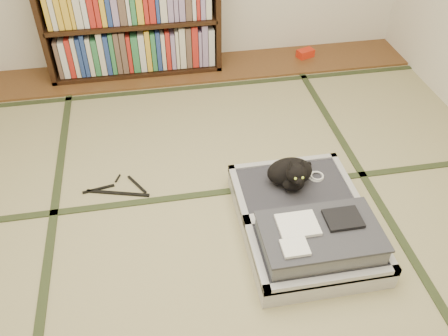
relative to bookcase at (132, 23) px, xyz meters
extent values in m
plane|color=tan|center=(0.42, -2.07, -0.45)|extent=(4.50, 4.50, 0.00)
cube|color=brown|center=(0.42, -0.07, -0.44)|extent=(4.00, 0.50, 0.02)
cube|color=red|center=(1.53, -0.04, -0.40)|extent=(0.17, 0.14, 0.07)
cube|color=#2D381E|center=(-0.58, -2.07, -0.45)|extent=(0.05, 4.50, 0.01)
cube|color=#2D381E|center=(1.42, -2.07, -0.45)|extent=(0.05, 4.50, 0.01)
cube|color=#2D381E|center=(0.42, -1.67, -0.45)|extent=(4.00, 0.05, 0.01)
cube|color=#2D381E|center=(0.42, -0.37, -0.45)|extent=(4.00, 0.05, 0.01)
cube|color=black|center=(-0.70, 0.00, 0.02)|extent=(0.04, 0.33, 0.93)
cube|color=black|center=(0.70, 0.00, 0.02)|extent=(0.04, 0.33, 0.93)
cube|color=black|center=(0.00, 0.00, -0.42)|extent=(1.45, 0.33, 0.04)
cube|color=black|center=(0.00, 0.00, 0.02)|extent=(1.39, 0.33, 0.03)
cube|color=black|center=(0.00, 0.16, 0.02)|extent=(1.45, 0.02, 0.93)
cube|color=gray|center=(0.00, -0.02, -0.20)|extent=(1.30, 0.23, 0.39)
cube|color=silver|center=(0.88, -2.30, -0.39)|extent=(0.72, 0.48, 0.12)
cube|color=#2E2E35|center=(0.88, -2.30, -0.36)|extent=(0.64, 0.40, 0.09)
cube|color=silver|center=(0.88, -2.52, -0.32)|extent=(0.72, 0.04, 0.05)
cube|color=silver|center=(0.88, -2.08, -0.32)|extent=(0.72, 0.04, 0.05)
cube|color=silver|center=(0.54, -2.30, -0.32)|extent=(0.04, 0.48, 0.05)
cube|color=silver|center=(1.22, -2.30, -0.32)|extent=(0.04, 0.48, 0.05)
cube|color=silver|center=(0.88, -1.83, -0.39)|extent=(0.72, 0.48, 0.12)
cube|color=#2E2E35|center=(0.88, -1.83, -0.36)|extent=(0.64, 0.40, 0.09)
cube|color=silver|center=(0.88, -2.05, -0.32)|extent=(0.72, 0.04, 0.05)
cube|color=silver|center=(0.88, -1.61, -0.32)|extent=(0.72, 0.04, 0.05)
cube|color=silver|center=(0.54, -1.83, -0.32)|extent=(0.04, 0.48, 0.05)
cube|color=silver|center=(1.22, -1.83, -0.32)|extent=(0.04, 0.48, 0.05)
cylinder|color=black|center=(0.88, -2.07, -0.32)|extent=(0.65, 0.02, 0.02)
cube|color=gray|center=(0.88, -2.30, -0.27)|extent=(0.61, 0.37, 0.12)
cube|color=#3E3F47|center=(0.88, -2.30, -0.20)|extent=(0.63, 0.39, 0.01)
cube|color=white|center=(0.76, -2.26, -0.18)|extent=(0.21, 0.17, 0.02)
cube|color=black|center=(1.01, -2.26, -0.18)|extent=(0.19, 0.15, 0.02)
cube|color=white|center=(0.70, -2.40, -0.18)|extent=(0.13, 0.11, 0.02)
cube|color=white|center=(0.67, -2.53, -0.38)|extent=(0.06, 0.01, 0.04)
cube|color=white|center=(0.78, -2.53, -0.40)|extent=(0.05, 0.01, 0.03)
cube|color=orange|center=(1.12, -2.53, -0.38)|extent=(0.05, 0.01, 0.03)
cube|color=#197F33|center=(1.05, -2.53, -0.36)|extent=(0.04, 0.01, 0.03)
ellipsoid|color=black|center=(0.86, -1.79, -0.23)|extent=(0.28, 0.18, 0.17)
ellipsoid|color=black|center=(0.86, -1.87, -0.25)|extent=(0.14, 0.10, 0.10)
ellipsoid|color=black|center=(0.86, -1.90, -0.14)|extent=(0.12, 0.11, 0.11)
sphere|color=black|center=(0.86, -1.95, -0.16)|extent=(0.05, 0.05, 0.05)
cone|color=black|center=(0.82, -1.88, -0.08)|extent=(0.04, 0.05, 0.06)
cone|color=black|center=(0.89, -1.88, -0.08)|extent=(0.04, 0.05, 0.06)
sphere|color=#A5BF33|center=(0.84, -1.95, -0.14)|extent=(0.02, 0.02, 0.02)
sphere|color=#A5BF33|center=(0.88, -1.95, -0.14)|extent=(0.02, 0.02, 0.02)
cylinder|color=black|center=(0.95, -1.71, -0.29)|extent=(0.17, 0.10, 0.03)
torus|color=white|center=(1.04, -1.78, -0.31)|extent=(0.10, 0.10, 0.01)
torus|color=white|center=(1.04, -1.78, -0.30)|extent=(0.08, 0.08, 0.01)
cube|color=black|center=(-0.19, -1.57, -0.44)|extent=(0.40, 0.13, 0.01)
cube|color=black|center=(-0.32, -1.50, -0.44)|extent=(0.20, 0.05, 0.01)
cube|color=black|center=(-0.07, -1.50, -0.44)|extent=(0.12, 0.18, 0.01)
cylinder|color=black|center=(-0.19, -1.42, -0.44)|extent=(0.04, 0.07, 0.01)
camera|label=1|loc=(0.09, -3.83, 1.66)|focal=38.00mm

